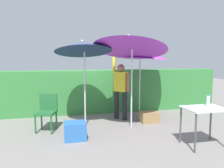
{
  "coord_description": "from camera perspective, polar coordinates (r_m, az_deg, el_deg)",
  "views": [
    {
      "loc": [
        -1.27,
        -5.16,
        1.77
      ],
      "look_at": [
        0.0,
        0.3,
        1.1
      ],
      "focal_mm": 34.85,
      "sensor_mm": 36.0,
      "label": 1
    }
  ],
  "objects": [
    {
      "name": "hedge_row",
      "position": [
        7.24,
        -2.86,
        -1.79
      ],
      "size": [
        8.0,
        0.7,
        1.37
      ],
      "primitive_type": "cube",
      "color": "#38843D",
      "rests_on": "ground_plane"
    },
    {
      "name": "person_vendor",
      "position": [
        6.25,
        2.3,
        -0.87
      ],
      "size": [
        0.45,
        0.45,
        1.88
      ],
      "color": "black",
      "rests_on": "ground_plane"
    },
    {
      "name": "ground_plane",
      "position": [
        5.6,
        0.71,
        -11.6
      ],
      "size": [
        24.0,
        24.0,
        0.0
      ],
      "primitive_type": "plane",
      "color": "gray"
    },
    {
      "name": "umbrella_orange",
      "position": [
        5.55,
        -7.55,
        9.62
      ],
      "size": [
        1.44,
        1.46,
        2.32
      ],
      "color": "silver",
      "rests_on": "ground_plane"
    },
    {
      "name": "umbrella_rainbow",
      "position": [
        6.63,
        7.44,
        8.24
      ],
      "size": [
        1.67,
        1.66,
        2.2
      ],
      "color": "silver",
      "rests_on": "ground_plane"
    },
    {
      "name": "cooler_box",
      "position": [
        4.91,
        -9.65,
        -12.04
      ],
      "size": [
        0.47,
        0.39,
        0.39
      ],
      "primitive_type": "cube",
      "color": "#2D6BB7",
      "rests_on": "ground_plane"
    },
    {
      "name": "umbrella_yellow",
      "position": [
        5.38,
        4.84,
        10.71
      ],
      "size": [
        1.89,
        1.83,
        2.63
      ],
      "color": "silver",
      "rests_on": "ground_plane"
    },
    {
      "name": "chair_plastic",
      "position": [
        5.56,
        -16.71,
        -6.57
      ],
      "size": [
        0.55,
        0.55,
        0.89
      ],
      "color": "#236633",
      "rests_on": "ground_plane"
    },
    {
      "name": "crate_cardboard",
      "position": [
        6.17,
        9.65,
        -8.53
      ],
      "size": [
        0.48,
        0.37,
        0.3
      ],
      "primitive_type": "cube",
      "color": "#9E7A4C",
      "rests_on": "ground_plane"
    },
    {
      "name": "folding_table",
      "position": [
        4.74,
        23.07,
        -6.9
      ],
      "size": [
        0.8,
        0.6,
        0.79
      ],
      "color": "#4C4C51",
      "rests_on": "ground_plane"
    },
    {
      "name": "bottle_water",
      "position": [
        4.86,
        23.91,
        -4.04
      ],
      "size": [
        0.07,
        0.07,
        0.24
      ],
      "color": "silver",
      "rests_on": "folding_table"
    }
  ]
}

